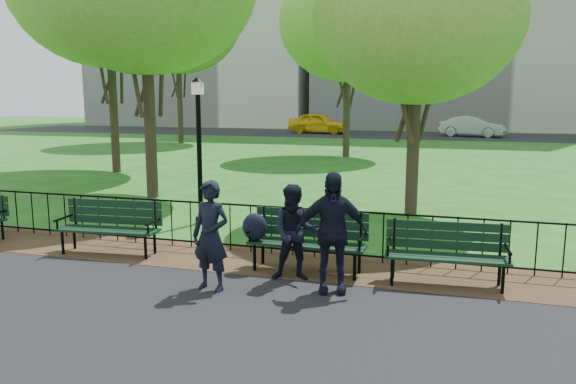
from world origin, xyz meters
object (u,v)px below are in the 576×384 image
(park_bench_left_a, at_px, (111,221))
(taxi, at_px, (319,123))
(tree_near_e, at_px, (418,15))
(sedan_silver, at_px, (472,126))
(person_mid, at_px, (295,233))
(person_left, at_px, (211,236))
(lamppost, at_px, (199,145))
(tree_far_c, at_px, (348,23))
(person_right, at_px, (331,232))
(park_bench_right_a, at_px, (447,247))
(park_bench_main, at_px, (287,231))
(tree_far_w, at_px, (177,19))

(park_bench_left_a, xyz_separation_m, taxi, (-4.37, 33.79, 0.21))
(tree_near_e, relative_size, sedan_silver, 1.53)
(person_mid, bearing_deg, park_bench_left_a, 159.99)
(person_left, relative_size, taxi, 0.35)
(lamppost, height_order, tree_far_c, tree_far_c)
(park_bench_left_a, distance_m, lamppost, 2.98)
(lamppost, bearing_deg, tree_near_e, 27.55)
(person_mid, height_order, person_right, person_right)
(park_bench_right_a, bearing_deg, park_bench_main, 176.86)
(person_mid, xyz_separation_m, taxi, (-7.98, 34.29, 0.05))
(tree_far_c, bearing_deg, person_mid, -81.50)
(park_bench_left_a, bearing_deg, person_left, -31.87)
(person_left, bearing_deg, person_right, 23.32)
(sedan_silver, bearing_deg, tree_near_e, -170.10)
(lamppost, distance_m, tree_far_w, 23.41)
(tree_far_c, xyz_separation_m, person_right, (3.36, -18.51, -5.25))
(park_bench_left_a, distance_m, person_mid, 3.65)
(person_left, bearing_deg, taxi, 110.42)
(tree_near_e, xyz_separation_m, taxi, (-9.30, 28.78, -3.85))
(tree_near_e, bearing_deg, park_bench_left_a, -134.56)
(lamppost, height_order, person_left, lamppost)
(tree_far_w, distance_m, taxi, 14.26)
(park_bench_right_a, xyz_separation_m, taxi, (-10.22, 33.81, 0.22))
(park_bench_right_a, bearing_deg, tree_near_e, 96.49)
(person_left, height_order, sedan_silver, person_left)
(park_bench_left_a, relative_size, sedan_silver, 0.43)
(park_bench_main, xyz_separation_m, taxi, (-7.72, 33.84, 0.15))
(tree_far_c, relative_size, tree_far_w, 0.83)
(sedan_silver, bearing_deg, person_left, -173.27)
(tree_near_e, height_order, person_mid, tree_near_e)
(taxi, bearing_deg, park_bench_left_a, -167.15)
(person_left, distance_m, taxi, 35.75)
(park_bench_main, distance_m, park_bench_left_a, 3.35)
(lamppost, xyz_separation_m, person_mid, (3.12, -3.19, -1.01))
(park_bench_main, distance_m, sedan_silver, 33.53)
(person_left, bearing_deg, park_bench_right_a, 30.21)
(park_bench_left_a, distance_m, tree_far_c, 18.53)
(tree_far_c, distance_m, person_mid, 19.13)
(person_right, bearing_deg, person_mid, 135.47)
(park_bench_left_a, distance_m, taxi, 34.07)
(park_bench_right_a, xyz_separation_m, person_mid, (-2.24, -0.48, 0.17))
(tree_near_e, bearing_deg, park_bench_main, -107.37)
(person_mid, bearing_deg, lamppost, 122.23)
(park_bench_left_a, height_order, person_right, person_right)
(tree_near_e, bearing_deg, person_left, -110.64)
(lamppost, xyz_separation_m, tree_far_w, (-10.87, 19.96, 5.61))
(tree_far_c, distance_m, person_left, 19.74)
(park_bench_left_a, relative_size, park_bench_right_a, 1.02)
(tree_near_e, bearing_deg, sedan_silver, 86.01)
(taxi, bearing_deg, tree_far_w, 157.13)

